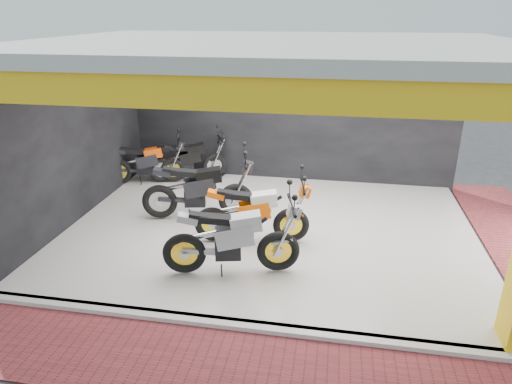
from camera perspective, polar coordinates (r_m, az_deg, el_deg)
ground at (r=7.53m, az=-0.55°, el=-11.90°), size 80.00×80.00×0.00m
showroom_floor at (r=9.21m, az=1.76°, el=-4.82°), size 8.00×6.00×0.10m
showroom_ceiling at (r=8.26m, az=2.06°, el=17.79°), size 8.40×6.40×0.20m
back_wall at (r=11.57m, az=4.18°, el=9.63°), size 8.20×0.20×3.50m
left_wall at (r=10.01m, az=-22.16°, el=6.15°), size 0.20×6.20×3.50m
header_beam_front at (r=5.36m, az=-2.72°, el=12.37°), size 8.40×0.30×0.40m
floor_kerb at (r=6.69m, az=-2.25°, el=-16.31°), size 8.00×0.20×0.10m
paver_front at (r=6.13m, az=-3.90°, el=-20.97°), size 9.00×1.40×0.03m
moto_hero at (r=8.37m, az=4.47°, el=-2.12°), size 2.36×1.16×1.38m
moto_row_a at (r=7.42m, az=2.85°, el=-5.07°), size 2.51×1.39×1.45m
moto_row_b at (r=9.39m, az=-2.56°, el=0.98°), size 2.57×1.43×1.49m
moto_row_c at (r=11.60m, az=-10.39°, el=4.14°), size 2.18×1.32×1.25m
moto_row_d at (r=11.77m, az=-5.27°, el=4.71°), size 2.21×1.58×1.27m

